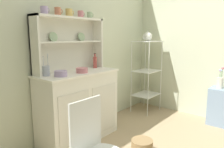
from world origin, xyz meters
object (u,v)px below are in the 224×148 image
Objects in this scene: bowl_mixing_large at (61,74)px; jam_bottle at (95,62)px; floor_basket at (142,147)px; cup_lilac_0 at (44,10)px; hutch_shelf_unit at (68,40)px; wire_chair at (94,145)px; utensil_jar at (46,70)px; flower_vase at (220,82)px; hutch_cabinet at (79,105)px; bakers_rack at (147,69)px; porcelain_teapot at (148,37)px.

jam_bottle is (0.69, 0.16, 0.05)m from bowl_mixing_large.
floor_basket is 2.56× the size of cup_lilac_0.
wire_chair is at bearing -121.65° from hutch_shelf_unit.
utensil_jar is at bearing 74.34° from wire_chair.
hutch_cabinet is at bearing 143.49° from flower_vase.
utensil_jar is (-0.59, 0.88, 0.85)m from floor_basket.
bakers_rack is 1.86m from utensil_jar.
hutch_shelf_unit is 2.23m from flower_vase.
porcelain_teapot is (-0.00, 0.00, 0.54)m from bakers_rack.
utensil_jar is 1.03× the size of porcelain_teapot.
porcelain_teapot is at bearing -10.27° from hutch_shelf_unit.
flower_vase is at bearing -6.82° from wire_chair.
bowl_mixing_large reaches higher than floor_basket.
hutch_cabinet is 4.45× the size of porcelain_teapot.
jam_bottle is 1.13m from porcelain_teapot.
porcelain_teapot is (2.13, 0.83, 0.78)m from wire_chair.
floor_basket is 1.36m from utensil_jar.
cup_lilac_0 is at bearing 120.40° from floor_basket.
utensil_jar is (-0.39, 0.08, 0.48)m from hutch_cabinet.
cup_lilac_0 is at bearing 172.93° from porcelain_teapot.
bowl_mixing_large is 2.28m from flower_vase.
jam_bottle is at bearing 170.10° from bakers_rack.
floor_basket is at bearing 8.58° from wire_chair.
bakers_rack is 2.30m from wire_chair.
cup_lilac_0 is 0.68× the size of bowl_mixing_large.
cup_lilac_0 is (-0.34, -0.04, 0.32)m from hutch_shelf_unit.
jam_bottle reaches higher than floor_basket.
jam_bottle is (0.39, 0.09, 0.51)m from hutch_cabinet.
porcelain_teapot reaches higher than hutch_cabinet.
hutch_cabinet is at bearing -11.36° from utensil_jar.
bowl_mixing_large reaches higher than wire_chair.
floor_basket is at bearing 163.92° from flower_vase.
hutch_shelf_unit is at bearing 6.84° from cup_lilac_0.
bakers_rack is at bearing -7.06° from cup_lilac_0.
utensil_jar reaches higher than floor_basket.
bowl_mixing_large is (0.04, -0.20, -0.67)m from cup_lilac_0.
hutch_cabinet is 1.07× the size of hutch_shelf_unit.
hutch_cabinet is 4.33× the size of utensil_jar.
bakers_rack is 8.81× the size of bowl_mixing_large.
bakers_rack reaches higher than bowl_mixing_large.
wire_chair is at bearing -113.28° from bowl_mixing_large.
hutch_shelf_unit is at bearing 169.74° from bakers_rack.
utensil_jar is at bearing -179.36° from jam_bottle.
floor_basket is (-1.25, -0.70, -0.67)m from bakers_rack.
bowl_mixing_large is 1.80m from porcelain_teapot.
porcelain_teapot is 1.31m from flower_vase.
hutch_cabinet is at bearing 13.50° from bowl_mixing_large.
jam_bottle is at bearing -11.24° from hutch_shelf_unit.
hutch_shelf_unit is at bearing 169.73° from porcelain_teapot.
bowl_mixing_large is (-1.76, 0.03, 0.15)m from bakers_rack.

